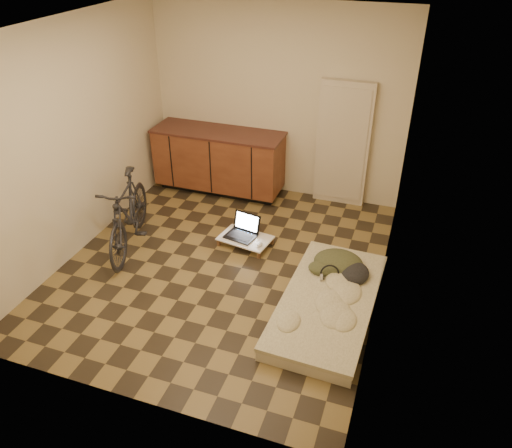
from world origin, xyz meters
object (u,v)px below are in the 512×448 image
(futon, at_px, (328,303))
(laptop, at_px, (243,231))
(bicycle, at_px, (127,210))
(lap_desk, at_px, (245,238))

(futon, relative_size, laptop, 4.59)
(bicycle, xyz_separation_m, futon, (2.50, -0.37, -0.42))
(futon, distance_m, laptop, 1.54)
(futon, height_order, laptop, laptop)
(lap_desk, bearing_deg, futon, -25.57)
(futon, relative_size, lap_desk, 2.80)
(futon, distance_m, lap_desk, 1.47)
(futon, height_order, lap_desk, futon)
(futon, bearing_deg, lap_desk, 147.35)
(bicycle, relative_size, futon, 0.83)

